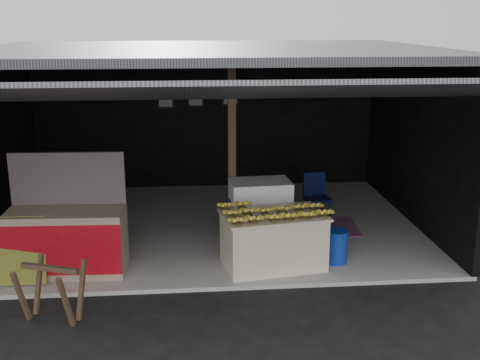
{
  "coord_description": "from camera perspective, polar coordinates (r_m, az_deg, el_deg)",
  "views": [
    {
      "loc": [
        -0.4,
        -7.22,
        3.48
      ],
      "look_at": [
        0.39,
        1.49,
        1.1
      ],
      "focal_mm": 45.0,
      "sensor_mm": 36.0,
      "label": 1
    }
  ],
  "objects": [
    {
      "name": "concrete_slab",
      "position": [
        10.32,
        -2.67,
        -4.32
      ],
      "size": [
        7.0,
        5.0,
        0.06
      ],
      "primitive_type": "cube",
      "color": "gray",
      "rests_on": "ground"
    },
    {
      "name": "ground",
      "position": [
        8.03,
        -1.85,
        -10.49
      ],
      "size": [
        80.0,
        80.0,
        0.0
      ],
      "primitive_type": "plane",
      "color": "black",
      "rests_on": "ground"
    },
    {
      "name": "magenta_rug",
      "position": [
        10.22,
        6.84,
        -4.41
      ],
      "size": [
        1.56,
        1.09,
        0.01
      ],
      "primitive_type": "cube",
      "rotation": [
        0.0,
        0.0,
        -0.06
      ],
      "color": "#751A57",
      "rests_on": "concrete_slab"
    },
    {
      "name": "green_signboard",
      "position": [
        8.45,
        -19.94,
        -6.31
      ],
      "size": [
        0.6,
        0.27,
        0.89
      ],
      "primitive_type": "cube",
      "rotation": [
        -0.25,
        0.0,
        0.0
      ],
      "color": "black",
      "rests_on": "concrete_slab"
    },
    {
      "name": "banana_pile",
      "position": [
        8.34,
        3.22,
        -2.72
      ],
      "size": [
        1.41,
        0.98,
        0.15
      ],
      "primitive_type": null,
      "rotation": [
        0.0,
        0.0,
        0.16
      ],
      "color": "gold",
      "rests_on": "banana_table"
    },
    {
      "name": "banana_table",
      "position": [
        8.49,
        3.17,
        -5.7
      ],
      "size": [
        1.54,
        1.09,
        0.78
      ],
      "rotation": [
        0.0,
        0.0,
        0.16
      ],
      "color": "silver",
      "rests_on": "concrete_slab"
    },
    {
      "name": "picture_frames",
      "position": [
        12.22,
        -4.08,
        7.9
      ],
      "size": [
        1.62,
        0.04,
        0.46
      ],
      "color": "black",
      "rests_on": "shophouse"
    },
    {
      "name": "sawhorse",
      "position": [
        7.44,
        -17.47,
        -9.61
      ],
      "size": [
        0.8,
        0.8,
        0.7
      ],
      "rotation": [
        0.0,
        0.0,
        -0.35
      ],
      "color": "#4C3526",
      "rests_on": "ground"
    },
    {
      "name": "white_crate",
      "position": [
        9.28,
        1.92,
        -3.1
      ],
      "size": [
        0.95,
        0.68,
        1.01
      ],
      "rotation": [
        0.0,
        0.0,
        0.07
      ],
      "color": "white",
      "rests_on": "concrete_slab"
    },
    {
      "name": "neighbor_stall",
      "position": [
        8.62,
        -16.09,
        -5.29
      ],
      "size": [
        1.61,
        0.78,
        1.63
      ],
      "rotation": [
        0.0,
        0.0,
        -0.04
      ],
      "color": "#998466",
      "rests_on": "concrete_slab"
    },
    {
      "name": "plastic_chair",
      "position": [
        10.4,
        7.23,
        -1.25
      ],
      "size": [
        0.46,
        0.46,
        0.84
      ],
      "rotation": [
        0.0,
        0.0,
        0.19
      ],
      "color": "#091134",
      "rests_on": "concrete_slab"
    },
    {
      "name": "shophouse",
      "position": [
        10.14,
        -2.89,
        7.38
      ],
      "size": [
        7.4,
        7.29,
        3.02
      ],
      "color": "black",
      "rests_on": "ground"
    },
    {
      "name": "water_barrel",
      "position": [
        8.78,
        9.13,
        -6.34
      ],
      "size": [
        0.31,
        0.31,
        0.45
      ],
      "primitive_type": "cylinder",
      "color": "#0D2E98",
      "rests_on": "concrete_slab"
    }
  ]
}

